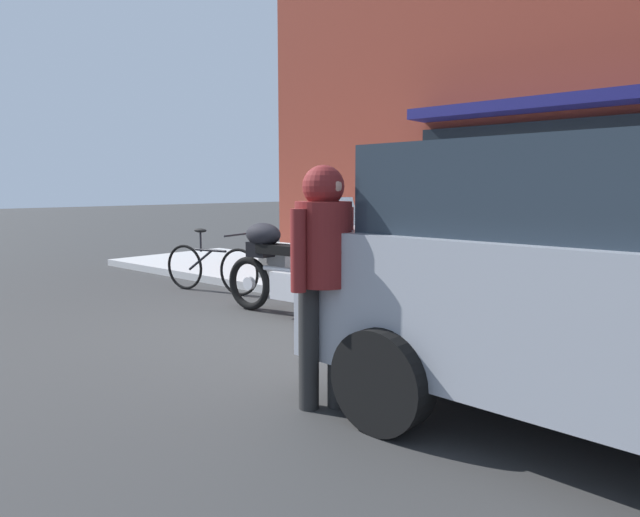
{
  "coord_description": "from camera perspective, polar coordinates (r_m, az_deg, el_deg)",
  "views": [
    {
      "loc": [
        4.11,
        -4.14,
        1.51
      ],
      "look_at": [
        0.01,
        0.61,
        0.7
      ],
      "focal_mm": 30.82,
      "sensor_mm": 36.0,
      "label": 1
    }
  ],
  "objects": [
    {
      "name": "parked_bicycle",
      "position": [
        8.1,
        -11.28,
        -0.9
      ],
      "size": [
        1.66,
        0.52,
        0.93
      ],
      "color": "black",
      "rests_on": "ground_plane"
    },
    {
      "name": "ground_plane",
      "position": [
        6.03,
        -3.87,
        -7.17
      ],
      "size": [
        80.0,
        80.0,
        0.0
      ],
      "primitive_type": "plane",
      "color": "#323232"
    },
    {
      "name": "sandwich_board_sign",
      "position": [
        8.57,
        2.07,
        1.11
      ],
      "size": [
        0.55,
        0.41,
        0.91
      ],
      "color": "black",
      "rests_on": "sidewalk_curb"
    },
    {
      "name": "pedestrian_walking",
      "position": [
        3.67,
        0.37,
        0.1
      ],
      "size": [
        0.4,
        0.56,
        1.66
      ],
      "color": "#242424",
      "rests_on": "ground_plane"
    },
    {
      "name": "touring_motorcycle",
      "position": [
        6.43,
        -3.25,
        -0.69
      ],
      "size": [
        2.16,
        0.62,
        1.41
      ],
      "color": "black",
      "rests_on": "ground_plane"
    }
  ]
}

